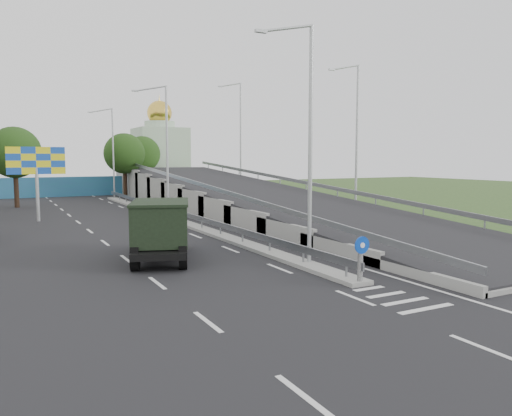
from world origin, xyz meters
TOP-DOWN VIEW (x-y plane):
  - ground at (0.00, 0.00)m, footprint 160.00×160.00m
  - road_surface at (-3.00, 20.00)m, footprint 26.00×90.00m
  - median at (0.00, 24.00)m, footprint 1.00×44.00m
  - overpass_ramp at (7.50, 24.00)m, footprint 10.00×50.00m
  - median_guardrail at (0.00, 24.00)m, footprint 0.09×44.00m
  - sign_bollard at (0.00, 2.17)m, footprint 0.64×0.23m
  - lamp_post_near at (0.11, 6.00)m, footprint 2.74×0.18m
  - lamp_post_mid at (0.11, 26.00)m, footprint 2.74×0.18m
  - lamp_post_far at (0.11, 46.00)m, footprint 2.74×0.18m
  - blue_wall at (-4.00, 52.00)m, footprint 30.00×0.50m
  - church at (10.00, 60.00)m, footprint 7.00×7.00m
  - billboard at (-9.00, 28.00)m, footprint 4.00×0.24m
  - tree_left_mid at (-10.00, 40.00)m, footprint 4.80×4.80m
  - tree_median_far at (2.00, 48.00)m, footprint 4.80×4.80m
  - tree_ramp_far at (6.00, 55.00)m, footprint 4.80×4.80m
  - dump_truck at (-4.94, 10.48)m, footprint 4.26×6.70m

SIDE VIEW (x-z plane):
  - ground at x=0.00m, z-range 0.00..0.00m
  - road_surface at x=-3.00m, z-range -0.02..0.02m
  - median at x=0.00m, z-range 0.00..0.20m
  - median_guardrail at x=0.00m, z-range 0.39..1.10m
  - sign_bollard at x=0.00m, z-range 0.20..1.87m
  - blue_wall at x=-4.00m, z-range 0.00..2.40m
  - dump_truck at x=-4.94m, z-range 0.15..2.93m
  - overpass_ramp at x=7.50m, z-range 0.00..3.50m
  - billboard at x=-9.00m, z-range 1.44..6.94m
  - tree_left_mid at x=-10.00m, z-range 1.38..8.98m
  - tree_median_far at x=2.00m, z-range 1.38..8.98m
  - tree_ramp_far at x=6.00m, z-range 1.38..8.98m
  - church at x=10.00m, z-range -1.59..12.21m
  - lamp_post_near at x=0.11m, z-range 0.77..10.85m
  - lamp_post_mid at x=0.11m, z-range 0.77..10.85m
  - lamp_post_far at x=0.11m, z-range 0.77..10.85m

